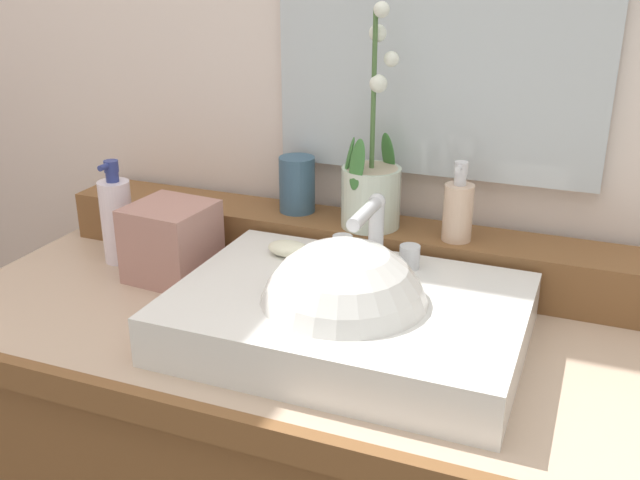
{
  "coord_description": "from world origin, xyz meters",
  "views": [
    {
      "loc": [
        0.41,
        -0.93,
        1.4
      ],
      "look_at": [
        0.04,
        -0.01,
        1.0
      ],
      "focal_mm": 41.28,
      "sensor_mm": 36.0,
      "label": 1
    }
  ],
  "objects_px": {
    "potted_plant": "(371,184)",
    "tumbler_cup": "(297,184)",
    "tissue_box": "(172,242)",
    "lotion_bottle": "(117,219)",
    "soap_bar": "(289,249)",
    "soap_dispenser": "(458,210)",
    "sink_basin": "(346,320)"
  },
  "relations": [
    {
      "from": "potted_plant",
      "to": "lotion_bottle",
      "type": "relative_size",
      "value": 1.95
    },
    {
      "from": "tumbler_cup",
      "to": "sink_basin",
      "type": "bearing_deg",
      "value": -54.52
    },
    {
      "from": "lotion_bottle",
      "to": "tissue_box",
      "type": "height_order",
      "value": "lotion_bottle"
    },
    {
      "from": "soap_bar",
      "to": "potted_plant",
      "type": "height_order",
      "value": "potted_plant"
    },
    {
      "from": "tissue_box",
      "to": "lotion_bottle",
      "type": "bearing_deg",
      "value": 169.34
    },
    {
      "from": "sink_basin",
      "to": "soap_dispenser",
      "type": "bearing_deg",
      "value": 66.18
    },
    {
      "from": "lotion_bottle",
      "to": "soap_dispenser",
      "type": "bearing_deg",
      "value": 10.21
    },
    {
      "from": "sink_basin",
      "to": "soap_dispenser",
      "type": "relative_size",
      "value": 3.78
    },
    {
      "from": "tumbler_cup",
      "to": "tissue_box",
      "type": "xyz_separation_m",
      "value": [
        -0.16,
        -0.16,
        -0.07
      ]
    },
    {
      "from": "soap_bar",
      "to": "sink_basin",
      "type": "bearing_deg",
      "value": -38.0
    },
    {
      "from": "tissue_box",
      "to": "tumbler_cup",
      "type": "bearing_deg",
      "value": 44.67
    },
    {
      "from": "soap_bar",
      "to": "tumbler_cup",
      "type": "relative_size",
      "value": 0.7
    },
    {
      "from": "sink_basin",
      "to": "tissue_box",
      "type": "bearing_deg",
      "value": 163.32
    },
    {
      "from": "soap_dispenser",
      "to": "potted_plant",
      "type": "bearing_deg",
      "value": 176.41
    },
    {
      "from": "sink_basin",
      "to": "soap_bar",
      "type": "xyz_separation_m",
      "value": [
        -0.14,
        0.11,
        0.05
      ]
    },
    {
      "from": "potted_plant",
      "to": "lotion_bottle",
      "type": "xyz_separation_m",
      "value": [
        -0.44,
        -0.12,
        -0.08
      ]
    },
    {
      "from": "lotion_bottle",
      "to": "potted_plant",
      "type": "bearing_deg",
      "value": 14.75
    },
    {
      "from": "sink_basin",
      "to": "tissue_box",
      "type": "relative_size",
      "value": 3.79
    },
    {
      "from": "potted_plant",
      "to": "tumbler_cup",
      "type": "distance_m",
      "value": 0.15
    },
    {
      "from": "lotion_bottle",
      "to": "tissue_box",
      "type": "xyz_separation_m",
      "value": [
        0.13,
        -0.02,
        -0.01
      ]
    },
    {
      "from": "soap_dispenser",
      "to": "tissue_box",
      "type": "xyz_separation_m",
      "value": [
        -0.46,
        -0.13,
        -0.08
      ]
    },
    {
      "from": "sink_basin",
      "to": "potted_plant",
      "type": "xyz_separation_m",
      "value": [
        -0.05,
        0.25,
        0.13
      ]
    },
    {
      "from": "soap_dispenser",
      "to": "tissue_box",
      "type": "distance_m",
      "value": 0.49
    },
    {
      "from": "soap_dispenser",
      "to": "tissue_box",
      "type": "height_order",
      "value": "soap_dispenser"
    },
    {
      "from": "soap_dispenser",
      "to": "lotion_bottle",
      "type": "bearing_deg",
      "value": -169.79
    },
    {
      "from": "soap_bar",
      "to": "lotion_bottle",
      "type": "bearing_deg",
      "value": 176.02
    },
    {
      "from": "sink_basin",
      "to": "lotion_bottle",
      "type": "relative_size",
      "value": 2.63
    },
    {
      "from": "potted_plant",
      "to": "tumbler_cup",
      "type": "xyz_separation_m",
      "value": [
        -0.15,
        0.02,
        -0.02
      ]
    },
    {
      "from": "soap_bar",
      "to": "lotion_bottle",
      "type": "relative_size",
      "value": 0.37
    },
    {
      "from": "soap_bar",
      "to": "tissue_box",
      "type": "xyz_separation_m",
      "value": [
        -0.22,
        0.0,
        -0.02
      ]
    },
    {
      "from": "sink_basin",
      "to": "soap_bar",
      "type": "bearing_deg",
      "value": 142.0
    },
    {
      "from": "soap_bar",
      "to": "potted_plant",
      "type": "bearing_deg",
      "value": 57.02
    }
  ]
}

